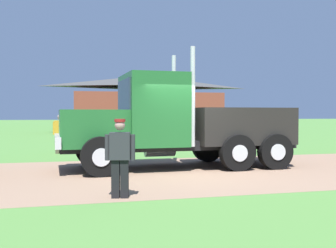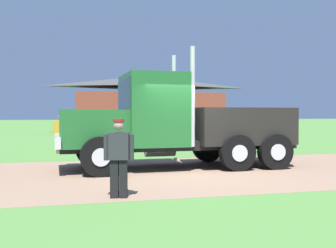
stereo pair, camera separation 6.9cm
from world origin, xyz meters
name	(u,v)px [view 1 (the left image)]	position (x,y,z in m)	size (l,w,h in m)	color
ground_plane	(187,172)	(0.00, 0.00, 0.00)	(200.00, 200.00, 0.00)	#4E8139
dirt_track	(187,172)	(0.00, 0.00, 0.00)	(120.00, 6.98, 0.01)	#907059
truck_foreground_white	(177,125)	(-0.02, 1.00, 1.32)	(7.46, 2.89, 3.63)	black
visitor_by_barrel	(120,156)	(-2.35, -3.09, 0.85)	(0.59, 0.34, 1.58)	#2D2D33
visitor_far_side	(60,132)	(-3.57, 6.46, 0.89)	(0.59, 0.40, 1.65)	gold
shed_building	(147,105)	(3.90, 24.66, 2.46)	(13.65, 6.15, 5.10)	brown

